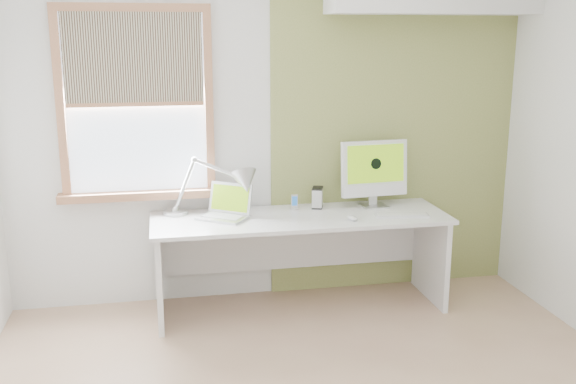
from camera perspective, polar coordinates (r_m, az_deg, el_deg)
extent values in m
cube|color=silver|center=(5.09, -1.55, 5.13)|extent=(4.00, 0.02, 2.60)
cube|color=silver|center=(1.83, 17.59, -11.21)|extent=(4.00, 0.02, 2.60)
cube|color=olive|center=(5.32, 9.21, 5.34)|extent=(2.00, 0.02, 2.60)
cube|color=#975E3D|center=(5.00, -19.20, 7.13)|extent=(0.06, 0.06, 1.42)
cube|color=#975E3D|center=(4.96, -6.90, 7.73)|extent=(0.06, 0.06, 1.42)
cube|color=#975E3D|center=(4.93, -13.51, 15.35)|extent=(1.00, 0.06, 0.06)
cube|color=#975E3D|center=(5.04, -12.67, -0.25)|extent=(1.20, 0.14, 0.06)
cube|color=#D1E2F9|center=(4.97, -13.07, 7.49)|extent=(1.00, 0.01, 1.30)
cube|color=beige|center=(4.90, -13.29, 11.22)|extent=(0.98, 0.02, 0.65)
cube|color=#975E3D|center=(4.93, -13.08, 7.44)|extent=(0.98, 0.03, 0.03)
cube|color=silver|center=(4.87, 1.10, -2.28)|extent=(2.20, 0.70, 0.03)
cube|color=silver|center=(4.89, -11.13, -7.01)|extent=(0.04, 0.64, 0.70)
cube|color=silver|center=(5.30, 12.31, -5.43)|extent=(0.04, 0.64, 0.70)
cube|color=silver|center=(5.25, 0.35, -4.13)|extent=(2.08, 0.02, 0.48)
cylinder|color=silver|center=(5.00, -9.75, -1.74)|extent=(0.22, 0.22, 0.03)
sphere|color=silver|center=(4.99, -9.76, -1.53)|extent=(0.06, 0.06, 0.05)
cylinder|color=silver|center=(4.93, -8.97, 0.61)|extent=(0.18, 0.06, 0.39)
sphere|color=silver|center=(4.88, -8.16, 2.79)|extent=(0.06, 0.06, 0.05)
cylinder|color=silver|center=(4.85, -6.15, 2.02)|extent=(0.34, 0.14, 0.15)
sphere|color=silver|center=(4.83, -4.12, 1.24)|extent=(0.05, 0.05, 0.04)
cone|color=silver|center=(4.83, -3.73, 0.86)|extent=(0.25, 0.29, 0.24)
cube|color=silver|center=(4.82, -5.69, -2.22)|extent=(0.42, 0.39, 0.02)
cube|color=#B2B5B7|center=(4.82, -5.69, -2.10)|extent=(0.32, 0.29, 0.00)
cube|color=silver|center=(4.89, -5.03, -0.52)|extent=(0.32, 0.26, 0.22)
cube|color=#5F8B0D|center=(4.89, -5.07, -0.54)|extent=(0.28, 0.22, 0.18)
cylinder|color=silver|center=(5.05, 0.56, -1.42)|extent=(0.06, 0.06, 0.02)
cube|color=silver|center=(5.04, 0.56, -0.77)|extent=(0.05, 0.01, 0.10)
cube|color=#194C99|center=(5.03, 0.58, -0.79)|extent=(0.04, 0.00, 0.07)
cube|color=silver|center=(5.09, 2.58, -0.49)|extent=(0.11, 0.14, 0.16)
cube|color=black|center=(5.07, 2.59, 0.34)|extent=(0.11, 0.14, 0.01)
cube|color=black|center=(5.11, 2.57, -1.31)|extent=(0.11, 0.14, 0.01)
cube|color=silver|center=(5.18, 7.50, -1.21)|extent=(0.21, 0.19, 0.01)
cube|color=silver|center=(5.18, 7.39, -0.15)|extent=(0.07, 0.03, 0.17)
cube|color=white|center=(5.13, 7.51, 2.05)|extent=(0.53, 0.14, 0.43)
cube|color=#5F8B0D|center=(5.09, 7.66, 2.46)|extent=(0.46, 0.07, 0.29)
cylinder|color=black|center=(5.09, 7.67, 2.45)|extent=(0.09, 0.02, 0.09)
cube|color=white|center=(4.94, 9.88, -2.01)|extent=(0.41, 0.17, 0.01)
cube|color=white|center=(4.93, 9.88, -1.92)|extent=(0.38, 0.14, 0.00)
ellipsoid|color=white|center=(4.78, 5.63, -2.27)|extent=(0.08, 0.12, 0.03)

